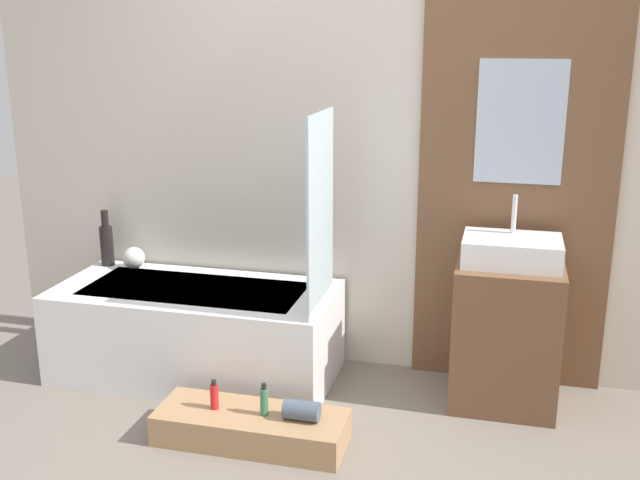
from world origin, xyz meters
TOP-DOWN VIEW (x-y plane):
  - wall_tiled_back at (0.00, 1.58)m, footprint 4.20×0.06m
  - wall_wood_accent at (0.79, 1.53)m, footprint 0.98×0.04m
  - bathtub at (-0.82, 1.18)m, footprint 1.49×0.70m
  - glass_shower_screen at (-0.11, 1.09)m, footprint 0.01×0.47m
  - wooden_step_bench at (-0.31, 0.58)m, footprint 0.87×0.32m
  - vanity_cabinet at (0.79, 1.27)m, footprint 0.51×0.47m
  - sink at (0.79, 1.27)m, footprint 0.46×0.33m
  - vase_tall_dark at (-1.48, 1.44)m, footprint 0.08×0.08m
  - vase_round_light at (-1.30, 1.42)m, footprint 0.13×0.13m
  - bottle_soap_primary at (-0.48, 0.58)m, footprint 0.04×0.04m
  - bottle_soap_secondary at (-0.24, 0.58)m, footprint 0.04×0.04m
  - towel_roll at (-0.07, 0.58)m, footprint 0.16×0.09m

SIDE VIEW (x-z plane):
  - wooden_step_bench at x=-0.31m, z-range 0.00..0.14m
  - towel_roll at x=-0.07m, z-range 0.14..0.23m
  - bottle_soap_primary at x=-0.48m, z-range 0.14..0.28m
  - bottle_soap_secondary at x=-0.24m, z-range 0.14..0.29m
  - bathtub at x=-0.82m, z-range 0.00..0.49m
  - vanity_cabinet at x=0.79m, z-range 0.00..0.73m
  - vase_round_light at x=-1.30m, z-range 0.49..0.62m
  - vase_tall_dark at x=-1.48m, z-range 0.46..0.79m
  - sink at x=0.79m, z-range 0.63..0.95m
  - glass_shower_screen at x=-0.11m, z-range 0.49..1.45m
  - wall_tiled_back at x=0.00m, z-range 0.00..2.60m
  - wall_wood_accent at x=0.79m, z-range 0.00..2.60m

